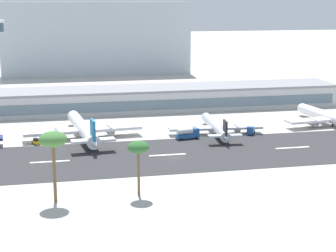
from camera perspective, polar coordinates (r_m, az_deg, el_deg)
The scene contains 15 objects.
ground_plane at distance 179.40m, azimuth 0.57°, elevation -3.22°, with size 1400.00×1400.00×0.00m, color #B2AFA8.
runway_strip at distance 182.92m, azimuth 0.31°, elevation -2.89°, with size 800.00×41.47×0.08m, color #2D2D30.
runway_centreline_dash_3 at distance 178.87m, azimuth -11.75°, elevation -3.51°, with size 12.00×1.20×0.01m, color white.
runway_centreline_dash_4 at distance 182.66m, azimuth -0.06°, elevation -2.90°, with size 12.00×1.20×0.01m, color white.
runway_centreline_dash_5 at distance 195.98m, azimuth 12.37°, elevation -2.12°, with size 12.00×1.20×0.01m, color white.
terminal_building at distance 256.62m, azimuth -3.65°, elevation 2.73°, with size 191.32×25.14×10.11m.
distant_hotel_block at distance 386.79m, azimuth -7.25°, elevation 8.75°, with size 122.05×34.42×47.52m, color #A8B2BC.
airliner_blue_tail_gate_1 at distance 204.92m, azimuth -8.45°, elevation -0.36°, with size 42.68×51.96×10.86m.
airliner_black_tail_gate_2 at distance 210.20m, azimuth 4.82°, elevation -0.15°, with size 35.22×40.47×8.45m.
airliner_navy_tail_gate_3 at distance 231.94m, azimuth 16.16°, elevation 0.72°, with size 38.49×47.63×9.95m.
service_baggage_tug_0 at distance 200.68m, azimuth -13.09°, elevation -1.53°, with size 2.81×3.57×2.20m.
service_box_truck_1 at distance 212.93m, azimuth 8.30°, elevation -0.32°, with size 4.91×6.43×3.25m.
service_fuel_truck_2 at distance 203.06m, azimuth 1.96°, elevation -0.76°, with size 8.83×4.07×3.95m.
palm_tree_0 at distance 142.50m, azimuth -2.98°, elevation -2.25°, with size 5.56×5.56×14.24m.
palm_tree_2 at distance 139.95m, azimuth -11.44°, elevation -1.47°, with size 6.90×6.90×17.77m.
Camera 1 is at (-38.21, -168.35, 48.79)m, focal length 60.88 mm.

